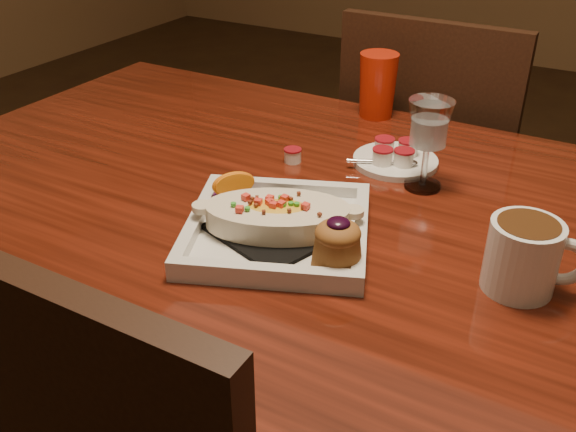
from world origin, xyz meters
The scene contains 8 objects.
table centered at (0.00, 0.00, 0.65)m, with size 1.50×0.90×0.75m.
chair_far centered at (0.00, 0.63, 0.51)m, with size 0.42×0.42×0.93m.
plate centered at (0.00, -0.11, 0.78)m, with size 0.33×0.33×0.08m.
coffee_mug centered at (0.32, -0.06, 0.80)m, with size 0.13×0.09×0.10m.
goblet centered at (0.12, 0.14, 0.85)m, with size 0.07×0.07×0.15m.
saucer centered at (0.05, 0.20, 0.76)m, with size 0.15×0.15×0.10m.
creamer_loose centered at (-0.11, 0.12, 0.76)m, with size 0.03×0.03×0.02m.
red_tumbler centered at (-0.07, 0.40, 0.82)m, with size 0.08×0.08×0.13m, color red.
Camera 1 is at (0.39, -0.78, 1.24)m, focal length 40.00 mm.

